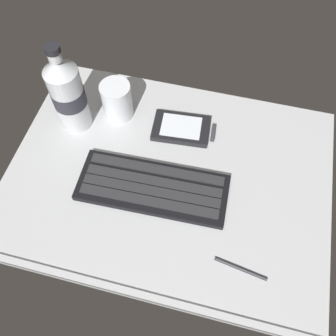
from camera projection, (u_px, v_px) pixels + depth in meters
ground_plane at (168, 179)px, 73.19cm from camera, size 64.00×48.00×2.80cm
keyboard at (153, 188)px, 70.19cm from camera, size 29.35×11.96×1.70cm
handheld_device at (184, 129)px, 77.35cm from camera, size 13.21×8.53×1.50cm
juice_cup at (117, 102)px, 77.03cm from camera, size 6.40×6.40×8.50cm
water_bottle at (68, 94)px, 71.44cm from camera, size 6.73×6.73×20.80cm
stylus_pen at (241, 268)px, 62.82cm from camera, size 9.49×2.15×0.70cm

